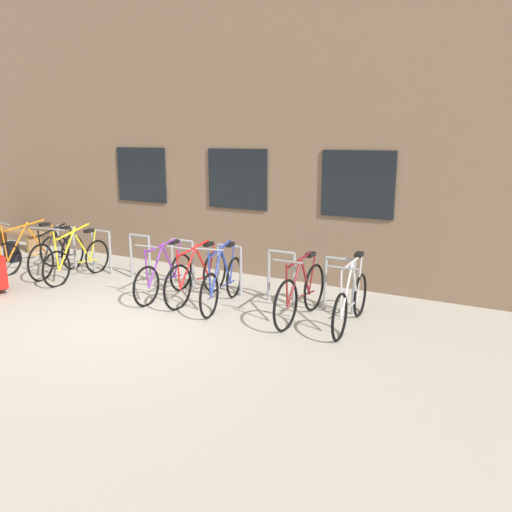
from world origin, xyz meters
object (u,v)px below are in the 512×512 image
at_px(bicycle_purple, 165,276).
at_px(wooden_bench, 16,235).
at_px(backpack, 11,252).
at_px(bicycle_orange, 31,252).
at_px(bicycle_black, 57,255).
at_px(bicycle_yellow, 78,260).
at_px(bicycle_red, 197,277).
at_px(bicycle_silver, 351,301).
at_px(bicycle_blue, 222,283).
at_px(bicycle_maroon, 301,293).

relative_size(bicycle_purple, wooden_bench, 1.04).
bearing_deg(backpack, bicycle_orange, -14.47).
height_order(bicycle_black, bicycle_orange, bicycle_orange).
relative_size(wooden_bench, backpack, 3.64).
bearing_deg(bicycle_yellow, bicycle_purple, -2.93).
xyz_separation_m(bicycle_yellow, bicycle_red, (2.76, 0.04, 0.02)).
relative_size(bicycle_black, bicycle_silver, 0.96).
distance_m(bicycle_blue, bicycle_silver, 2.11).
bearing_deg(bicycle_black, bicycle_orange, -174.05).
bearing_deg(bicycle_blue, backpack, 176.40).
xyz_separation_m(bicycle_yellow, wooden_bench, (-3.44, 1.22, -0.03)).
bearing_deg(bicycle_silver, wooden_bench, 172.51).
distance_m(bicycle_yellow, bicycle_red, 2.76).
bearing_deg(bicycle_maroon, backpack, 177.44).
bearing_deg(bicycle_orange, bicycle_blue, -0.51).
bearing_deg(wooden_bench, bicycle_red, -10.72).
relative_size(bicycle_orange, bicycle_maroon, 0.98).
relative_size(bicycle_silver, wooden_bench, 1.09).
bearing_deg(bicycle_yellow, bicycle_silver, 0.54).
bearing_deg(bicycle_black, bicycle_maroon, -0.77).
xyz_separation_m(bicycle_orange, backpack, (-1.05, 0.32, -0.16)).
xyz_separation_m(bicycle_orange, bicycle_yellow, (1.33, 0.01, -0.00)).
height_order(bicycle_silver, wooden_bench, bicycle_silver).
distance_m(bicycle_purple, bicycle_yellow, 2.19).
bearing_deg(bicycle_yellow, bicycle_red, 0.89).
xyz_separation_m(bicycle_purple, bicycle_maroon, (2.48, 0.11, 0.03)).
xyz_separation_m(bicycle_yellow, bicycle_blue, (3.31, -0.05, 0.01)).
bearing_deg(bicycle_black, bicycle_purple, -3.61).
height_order(bicycle_orange, bicycle_silver, bicycle_orange).
distance_m(bicycle_red, bicycle_silver, 2.66).
distance_m(bicycle_blue, wooden_bench, 6.86).
height_order(bicycle_blue, wooden_bench, bicycle_blue).
height_order(wooden_bench, backpack, wooden_bench).
xyz_separation_m(bicycle_purple, bicycle_yellow, (-2.19, 0.11, 0.01)).
height_order(bicycle_purple, bicycle_red, bicycle_red).
bearing_deg(bicycle_orange, bicycle_maroon, 0.02).
xyz_separation_m(bicycle_red, backpack, (-5.14, 0.27, -0.17)).
height_order(bicycle_purple, wooden_bench, bicycle_purple).
height_order(bicycle_yellow, bicycle_silver, bicycle_yellow).
relative_size(bicycle_purple, bicycle_red, 0.91).
xyz_separation_m(bicycle_maroon, bicycle_red, (-1.91, 0.05, -0.01)).
bearing_deg(bicycle_purple, bicycle_blue, 3.24).
bearing_deg(bicycle_maroon, bicycle_silver, 4.27).
relative_size(bicycle_yellow, bicycle_red, 0.97).
xyz_separation_m(bicycle_maroon, backpack, (-7.05, 0.31, -0.18)).
bearing_deg(bicycle_orange, bicycle_silver, 0.49).
bearing_deg(bicycle_orange, bicycle_black, 5.95).
distance_m(bicycle_black, bicycle_purple, 2.83).
relative_size(bicycle_purple, bicycle_orange, 0.96).
distance_m(bicycle_orange, bicycle_silver, 6.75).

